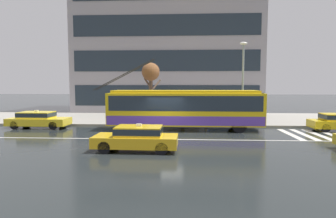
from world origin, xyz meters
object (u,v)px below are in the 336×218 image
taxi_oncoming_near (137,137)px  street_tree_bare (151,75)px  pedestrian_walking_past (152,103)px  trolleybus (185,108)px  pedestrian_at_shelter (208,104)px  pedestrian_approaching_curb (182,104)px  street_lamp (243,76)px  bus_shelter (184,100)px  taxi_queued_behind_bus (38,119)px  pedestrian_waiting_by_pole (207,111)px

taxi_oncoming_near → street_tree_bare: 11.48m
street_tree_bare → pedestrian_walking_past: bearing=54.3°
trolleybus → pedestrian_at_shelter: size_ratio=6.34×
pedestrian_at_shelter → pedestrian_approaching_curb: 2.29m
pedestrian_approaching_curb → street_lamp: (4.92, -1.19, 2.37)m
trolleybus → bus_shelter: 3.18m
bus_shelter → pedestrian_approaching_curb: bus_shelter is taller
taxi_queued_behind_bus → street_tree_bare: bearing=24.1°
pedestrian_walking_past → pedestrian_at_shelter: bearing=-15.7°
pedestrian_walking_past → street_tree_bare: bearing=-125.7°
pedestrian_approaching_curb → pedestrian_walking_past: size_ratio=1.00×
pedestrian_at_shelter → street_lamp: (2.71, -0.61, 2.35)m
trolleybus → pedestrian_approaching_curb: trolleybus is taller
taxi_queued_behind_bus → bus_shelter: size_ratio=1.12×
pedestrian_waiting_by_pole → street_tree_bare: 5.85m
pedestrian_waiting_by_pole → street_tree_bare: street_tree_bare is taller
pedestrian_at_shelter → pedestrian_waiting_by_pole: pedestrian_at_shelter is taller
pedestrian_walking_past → street_tree_bare: (-0.09, -0.13, 2.53)m
taxi_oncoming_near → street_tree_bare: (-0.55, 10.91, 3.53)m
taxi_queued_behind_bus → pedestrian_at_shelter: size_ratio=2.35×
taxi_oncoming_near → pedestrian_waiting_by_pole: pedestrian_waiting_by_pole is taller
pedestrian_waiting_by_pole → pedestrian_at_shelter: bearing=-86.8°
taxi_queued_behind_bus → pedestrian_walking_past: bearing=24.6°
taxi_oncoming_near → pedestrian_at_shelter: pedestrian_at_shelter is taller
pedestrian_waiting_by_pole → pedestrian_approaching_curb: bearing=-173.6°
taxi_oncoming_near → pedestrian_at_shelter: 10.68m
bus_shelter → pedestrian_at_shelter: bearing=-7.8°
taxi_queued_behind_bus → pedestrian_approaching_curb: (11.19, 3.11, 0.99)m
taxi_oncoming_near → taxi_queued_behind_bus: bearing=141.5°
taxi_oncoming_near → pedestrian_approaching_curb: pedestrian_approaching_curb is taller
pedestrian_at_shelter → street_tree_bare: bearing=166.0°
trolleybus → taxi_oncoming_near: trolleybus is taller
taxi_oncoming_near → pedestrian_approaching_curb: (2.22, 10.25, 0.99)m
bus_shelter → trolleybus: bearing=-88.6°
pedestrian_at_shelter → pedestrian_approaching_curb: bearing=165.2°
street_lamp → street_tree_bare: (-7.69, 1.85, 0.16)m
pedestrian_approaching_curb → taxi_queued_behind_bus: bearing=-164.5°
taxi_queued_behind_bus → street_lamp: size_ratio=0.70×
taxi_oncoming_near → pedestrian_at_shelter: size_ratio=2.18×
trolleybus → street_lamp: bearing=25.9°
trolleybus → street_lamp: 5.73m
bus_shelter → street_lamp: bearing=-10.6°
taxi_oncoming_near → pedestrian_walking_past: bearing=92.4°
bus_shelter → street_lamp: size_ratio=0.62×
bus_shelter → street_tree_bare: street_tree_bare is taller
taxi_oncoming_near → bus_shelter: bus_shelter is taller
trolleybus → taxi_oncoming_near: size_ratio=2.90×
street_lamp → pedestrian_approaching_curb: bearing=166.4°
trolleybus → pedestrian_walking_past: trolleybus is taller
bus_shelter → taxi_oncoming_near: bearing=-103.5°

